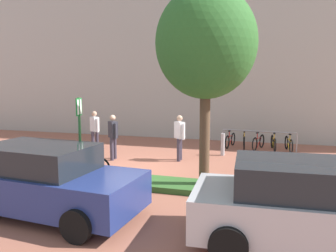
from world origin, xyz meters
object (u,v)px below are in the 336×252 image
at_px(person_shirt_blue, 180,135).
at_px(bike_at_sign, 83,167).
at_px(bike_rack_cluster, 258,141).
at_px(car_silver_sedan, 314,206).
at_px(parking_sign_post, 80,126).
at_px(bollard_steel, 223,144).
at_px(car_navy_sedan, 44,180).
at_px(tree_sidewalk, 206,44).
at_px(person_suited_navy, 113,134).
at_px(person_shirt_white, 95,128).

bearing_deg(person_shirt_blue, bike_at_sign, -126.36).
bearing_deg(bike_rack_cluster, car_silver_sedan, -82.94).
xyz_separation_m(parking_sign_post, bike_rack_cluster, (5.06, 6.31, -1.27)).
height_order(bike_at_sign, bollard_steel, bollard_steel).
relative_size(bike_rack_cluster, car_navy_sedan, 0.72).
xyz_separation_m(tree_sidewalk, person_suited_navy, (-3.96, 2.55, -2.92)).
distance_m(bike_at_sign, person_shirt_blue, 3.86).
bearing_deg(person_shirt_white, person_suited_navy, -40.97).
distance_m(person_shirt_white, car_navy_sedan, 6.91).
relative_size(bike_at_sign, car_silver_sedan, 0.38).
bearing_deg(tree_sidewalk, person_suited_navy, 147.26).
height_order(tree_sidewalk, car_navy_sedan, tree_sidewalk).
bearing_deg(car_silver_sedan, tree_sidewalk, 132.48).
bearing_deg(parking_sign_post, tree_sidewalk, 1.80).
bearing_deg(car_navy_sedan, car_silver_sedan, 0.08).
xyz_separation_m(tree_sidewalk, bike_rack_cluster, (1.32, 6.19, -3.55)).
bearing_deg(person_shirt_blue, car_silver_sedan, -55.76).
relative_size(tree_sidewalk, person_shirt_white, 3.13).
bearing_deg(bollard_steel, parking_sign_post, -128.81).
relative_size(bike_at_sign, bollard_steel, 1.83).
xyz_separation_m(parking_sign_post, bike_at_sign, (-0.02, 0.16, -1.27)).
relative_size(bike_at_sign, person_shirt_white, 0.96).
xyz_separation_m(person_shirt_blue, car_navy_sedan, (-1.61, -5.75, -0.23)).
relative_size(bike_at_sign, person_shirt_blue, 0.96).
bearing_deg(car_silver_sedan, bollard_steel, 109.07).
bearing_deg(person_shirt_blue, person_suited_navy, -167.15).
height_order(parking_sign_post, car_silver_sedan, parking_sign_post).
xyz_separation_m(tree_sidewalk, parking_sign_post, (-3.74, -0.12, -2.28)).
height_order(tree_sidewalk, person_suited_navy, tree_sidewalk).
height_order(person_shirt_blue, person_suited_navy, same).
distance_m(bollard_steel, person_shirt_blue, 2.06).
relative_size(tree_sidewalk, bollard_steel, 5.97).
bearing_deg(tree_sidewalk, bollard_steel, 90.61).
height_order(bike_rack_cluster, person_shirt_white, person_shirt_white).
bearing_deg(parking_sign_post, person_shirt_blue, 55.24).
xyz_separation_m(bike_rack_cluster, person_shirt_white, (-6.78, -2.34, 0.64)).
xyz_separation_m(tree_sidewalk, bollard_steel, (-0.05, 4.47, -3.45)).
bearing_deg(bike_at_sign, car_silver_sedan, -23.42).
relative_size(bike_rack_cluster, person_shirt_white, 1.86).
bearing_deg(person_shirt_white, bike_rack_cluster, 19.02).
relative_size(tree_sidewalk, bike_at_sign, 3.26).
relative_size(bollard_steel, car_navy_sedan, 0.20).
height_order(bike_at_sign, person_shirt_white, person_shirt_white).
bearing_deg(bollard_steel, person_shirt_blue, -136.82).
bearing_deg(person_suited_navy, person_shirt_white, 139.03).
height_order(parking_sign_post, bollard_steel, parking_sign_post).
height_order(tree_sidewalk, person_shirt_white, tree_sidewalk).
bearing_deg(bike_at_sign, person_shirt_blue, 53.64).
xyz_separation_m(bollard_steel, person_suited_navy, (-3.92, -1.93, 0.53)).
xyz_separation_m(tree_sidewalk, car_silver_sedan, (2.41, -2.63, -3.14)).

